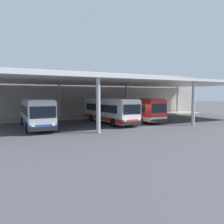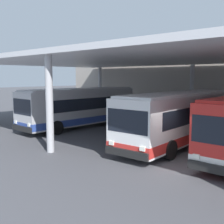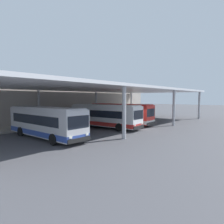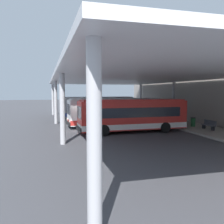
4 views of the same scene
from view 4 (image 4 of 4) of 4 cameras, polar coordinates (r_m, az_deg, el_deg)
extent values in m
plane|color=#47474C|center=(25.18, -6.53, -4.25)|extent=(200.00, 200.00, 0.00)
cube|color=#A39E93|center=(29.29, 16.87, -2.98)|extent=(42.00, 4.50, 0.18)
cube|color=#ADA399|center=(30.89, 22.17, 4.22)|extent=(48.00, 1.60, 7.66)
cube|color=silver|center=(26.30, 5.41, 7.94)|extent=(40.00, 17.00, 0.30)
cylinder|color=#B2B2B7|center=(43.14, -13.54, 2.87)|extent=(0.40, 0.40, 5.25)
cylinder|color=#B2B2B7|center=(46.42, 6.64, 3.09)|extent=(0.40, 0.40, 5.25)
cylinder|color=#B2B2B7|center=(30.82, -12.90, 2.21)|extent=(0.40, 0.40, 5.25)
cylinder|color=#B2B2B7|center=(35.26, 14.08, 2.48)|extent=(0.40, 0.40, 5.25)
cylinder|color=#B2B2B7|center=(18.52, -11.41, 0.65)|extent=(0.40, 0.40, 5.25)
cylinder|color=#B2B2B7|center=(6.35, -4.12, -6.93)|extent=(0.40, 0.40, 5.25)
cube|color=#B7B7BC|center=(36.48, -3.20, 1.23)|extent=(2.59, 10.42, 2.70)
cube|color=#2D4799|center=(36.55, -3.20, -0.33)|extent=(2.61, 10.44, 0.50)
cube|color=black|center=(36.49, -2.97, 1.71)|extent=(2.61, 8.55, 0.90)
cube|color=black|center=(35.80, -11.32, 1.64)|extent=(2.30, 0.14, 1.10)
cube|color=black|center=(35.90, -11.42, -0.75)|extent=(2.45, 0.18, 0.36)
cube|color=silver|center=(36.42, -3.21, 3.45)|extent=(2.38, 10.00, 0.12)
cube|color=yellow|center=(35.77, -11.29, 2.96)|extent=(1.75, 0.13, 0.28)
cube|color=white|center=(36.77, -11.49, -0.08)|extent=(0.28, 0.08, 0.20)
cube|color=white|center=(34.98, -11.33, -0.32)|extent=(0.28, 0.08, 0.20)
cylinder|color=black|center=(37.29, -8.43, -0.59)|extent=(0.29, 1.00, 1.00)
cylinder|color=black|center=(34.86, -8.00, -0.95)|extent=(0.29, 1.00, 1.00)
cylinder|color=black|center=(38.41, 0.63, -0.38)|extent=(0.29, 1.00, 1.00)
cylinder|color=black|center=(36.07, 1.65, -0.71)|extent=(0.29, 1.00, 1.00)
cube|color=white|center=(27.72, 0.68, 0.14)|extent=(3.10, 10.53, 2.70)
cube|color=red|center=(27.82, 0.68, -1.91)|extent=(3.12, 10.55, 0.50)
cube|color=black|center=(27.75, 0.97, 0.77)|extent=(3.03, 8.66, 0.90)
cube|color=black|center=(26.47, -9.92, 0.62)|extent=(2.30, 0.25, 1.10)
cube|color=black|center=(26.60, -10.06, -2.61)|extent=(2.46, 0.30, 0.36)
cube|color=white|center=(27.65, 0.68, 3.06)|extent=(2.88, 10.10, 0.12)
cube|color=yellow|center=(26.43, -9.88, 2.39)|extent=(1.75, 0.22, 0.28)
cube|color=white|center=(27.45, -10.33, -1.66)|extent=(0.28, 0.10, 0.20)
cube|color=white|center=(25.68, -9.76, -2.08)|extent=(0.28, 0.10, 0.20)
cylinder|color=black|center=(28.16, -6.36, -2.27)|extent=(0.34, 1.01, 1.00)
cylinder|color=black|center=(25.79, -5.22, -2.90)|extent=(0.34, 1.01, 1.00)
cylinder|color=black|center=(30.01, 5.08, -1.83)|extent=(0.34, 1.01, 1.00)
cylinder|color=black|center=(27.80, 7.09, -2.37)|extent=(0.34, 1.01, 1.00)
cube|color=red|center=(23.85, 4.83, -0.62)|extent=(2.82, 10.47, 2.70)
cube|color=white|center=(23.97, 4.81, -3.00)|extent=(2.84, 10.49, 0.50)
cube|color=black|center=(23.88, 5.17, 0.11)|extent=(2.80, 8.60, 0.90)
cube|color=black|center=(22.44, -7.48, -0.08)|extent=(2.30, 0.19, 1.10)
cube|color=black|center=(22.60, -7.67, -3.87)|extent=(2.45, 0.24, 0.36)
cube|color=red|center=(23.76, 4.85, 2.77)|extent=(2.61, 10.05, 0.12)
cube|color=yellow|center=(22.39, -7.43, 2.02)|extent=(1.75, 0.17, 0.28)
cube|color=white|center=(23.43, -8.01, -2.71)|extent=(0.28, 0.09, 0.20)
cube|color=white|center=(21.67, -7.27, -3.30)|extent=(0.28, 0.09, 0.20)
cylinder|color=black|center=(24.19, -3.41, -3.40)|extent=(0.31, 1.01, 1.00)
cylinder|color=black|center=(21.84, -1.90, -4.27)|extent=(0.31, 1.01, 1.00)
cylinder|color=black|center=(26.26, 9.63, -2.81)|extent=(0.31, 1.01, 1.00)
cylinder|color=black|center=(24.12, 12.23, -3.52)|extent=(0.31, 1.01, 1.00)
cube|color=#4C515B|center=(26.05, 21.41, -2.84)|extent=(1.80, 0.44, 0.08)
cube|color=#4C515B|center=(26.14, 21.77, -2.28)|extent=(1.80, 0.06, 0.44)
cube|color=#2D2D33|center=(26.64, 20.50, -3.14)|extent=(0.10, 0.36, 0.45)
cube|color=#2D2D33|center=(25.53, 22.32, -3.53)|extent=(0.10, 0.36, 0.45)
cylinder|color=#236638|center=(27.84, 18.24, -2.29)|extent=(0.48, 0.48, 0.90)
cylinder|color=black|center=(27.78, 18.26, -1.29)|extent=(0.52, 0.52, 0.08)
camera|label=1|loc=(42.99, -40.28, 3.18)|focal=35.52mm
camera|label=2|loc=(19.49, -38.37, 4.26)|focal=45.68mm
camera|label=3|loc=(47.71, -27.84, 4.41)|focal=31.67mm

